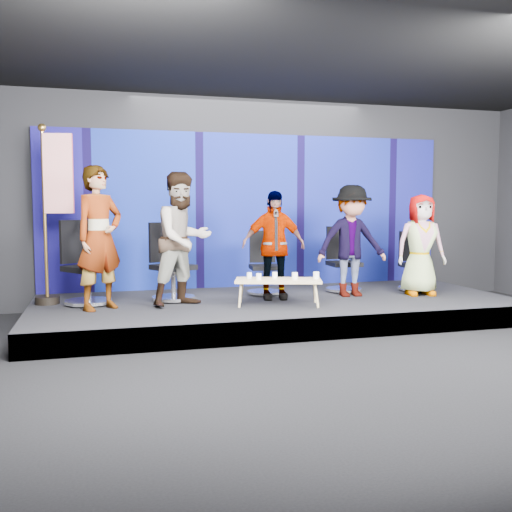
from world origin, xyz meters
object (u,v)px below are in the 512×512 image
object	(u,v)px
mug_c	(275,275)
chair_b	(171,275)
chair_a	(85,277)
coffee_table	(278,281)
mug_a	(249,275)
panelist_e	(421,245)
chair_d	(343,270)
mug_b	(259,276)
panelist_a	(99,238)
chair_c	(264,273)
panelist_b	(183,239)
flag_stand	(53,210)
panelist_c	(273,245)
mug_e	(316,275)
panelist_d	(351,241)
chair_e	(414,271)
mug_d	(295,276)

from	to	relation	value
mug_c	chair_b	bearing A→B (deg)	152.72
chair_b	chair_a	bearing A→B (deg)	155.43
coffee_table	chair_b	bearing A→B (deg)	149.08
chair_b	mug_a	xyz separation A→B (m)	(1.02, -0.65, 0.03)
panelist_e	chair_a	bearing A→B (deg)	-176.16
chair_b	mug_c	xyz separation A→B (m)	(1.37, -0.71, 0.03)
chair_d	panelist_e	size ratio (longest dim) A/B	0.67
mug_b	mug_c	world-z (taller)	mug_b
coffee_table	mug_b	bearing A→B (deg)	174.77
panelist_a	chair_c	world-z (taller)	panelist_a
chair_d	panelist_b	bearing A→B (deg)	-164.11
panelist_a	flag_stand	xyz separation A→B (m)	(-0.61, 0.60, 0.37)
coffee_table	panelist_b	bearing A→B (deg)	165.29
chair_c	chair_a	bearing A→B (deg)	-168.69
panelist_a	panelist_e	xyz separation A→B (m)	(4.80, -0.03, -0.18)
panelist_a	flag_stand	bearing A→B (deg)	99.35
panelist_e	coffee_table	distance (m)	2.47
panelist_b	coffee_table	bearing A→B (deg)	-40.68
panelist_b	panelist_c	size ratio (longest dim) A/B	1.15
chair_a	mug_b	xyz separation A→B (m)	(2.32, -0.78, 0.02)
panelist_b	mug_c	size ratio (longest dim) A/B	21.65
mug_e	chair_b	bearing A→B (deg)	154.31
chair_b	panelist_c	xyz separation A→B (m)	(1.48, -0.29, 0.43)
panelist_d	chair_e	size ratio (longest dim) A/B	1.76
chair_c	flag_stand	world-z (taller)	flag_stand
chair_d	mug_e	size ratio (longest dim) A/B	10.77
chair_b	chair_d	world-z (taller)	chair_b
panelist_c	mug_e	world-z (taller)	panelist_c
chair_c	chair_e	size ratio (longest dim) A/B	1.03
flag_stand	mug_a	bearing A→B (deg)	-4.22
chair_c	mug_d	size ratio (longest dim) A/B	10.37
mug_d	mug_b	bearing A→B (deg)	169.09
chair_a	mug_c	distance (m)	2.67
chair_d	mug_e	distance (m)	1.38
chair_e	flag_stand	xyz separation A→B (m)	(-5.59, 0.16, 1.02)
flag_stand	panelist_d	bearing A→B (deg)	5.69
chair_e	mug_b	world-z (taller)	chair_e
mug_e	mug_c	bearing A→B (deg)	158.53
chair_e	coffee_table	bearing A→B (deg)	-153.92
chair_a	mug_b	bearing A→B (deg)	-54.56
panelist_d	mug_b	xyz separation A→B (m)	(-1.60, -0.45, -0.44)
chair_a	flag_stand	bearing A→B (deg)	125.82
chair_e	panelist_e	distance (m)	0.68
mug_b	panelist_e	bearing A→B (deg)	5.91
chair_c	flag_stand	bearing A→B (deg)	-171.77
coffee_table	mug_d	world-z (taller)	mug_d
panelist_d	chair_e	distance (m)	1.41
panelist_d	mug_c	world-z (taller)	panelist_d
mug_c	mug_d	xyz separation A→B (m)	(0.23, -0.19, 0.01)
panelist_b	coffee_table	world-z (taller)	panelist_b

